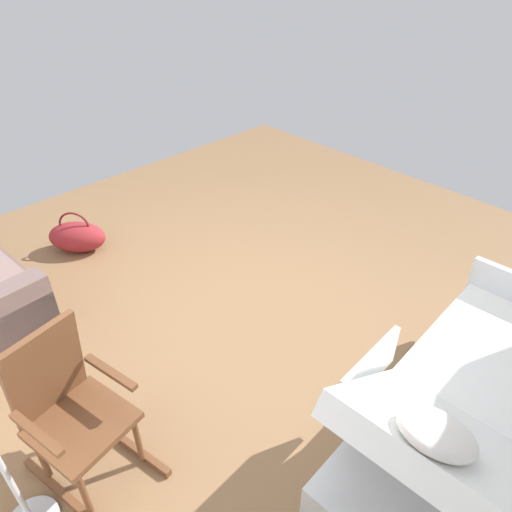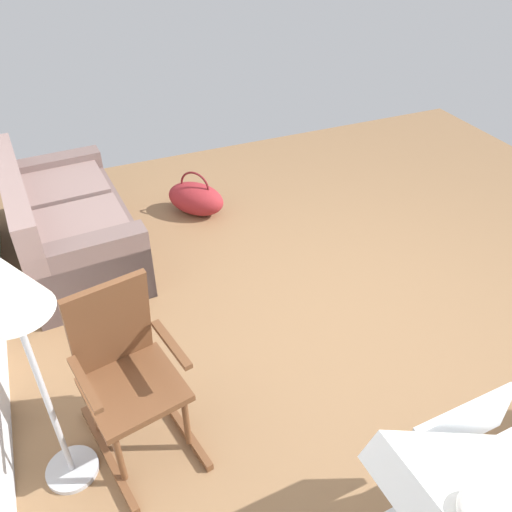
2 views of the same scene
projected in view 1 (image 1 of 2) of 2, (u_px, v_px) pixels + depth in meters
ground_plane at (264, 308)px, 4.00m from camera, size 6.36×6.36×0.00m
hospital_bed at (465, 422)px, 2.73m from camera, size 1.08×2.10×1.12m
rocking_chair at (71, 412)px, 2.56m from camera, size 0.84×0.61×1.05m
duffel_bag at (77, 237)px, 4.64m from camera, size 0.63×0.61×0.43m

